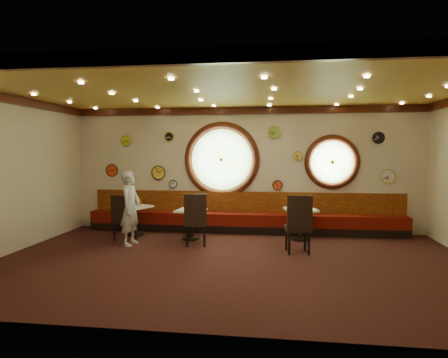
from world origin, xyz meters
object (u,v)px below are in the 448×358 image
table_b (191,221)px  condiment_c_bottle (304,205)px  condiment_a_pepper (134,204)px  condiment_b_pepper (193,208)px  chair_a (122,215)px  waiter (130,208)px  condiment_c_salt (297,206)px  condiment_a_bottle (140,202)px  condiment_b_salt (187,207)px  chair_c (299,220)px  table_c (301,220)px  chair_b (196,216)px  condiment_a_salt (132,204)px  condiment_c_pepper (301,206)px  table_a (135,217)px  condiment_b_bottle (194,206)px

table_b → condiment_c_bottle: bearing=6.4°
condiment_a_pepper → condiment_b_pepper: bearing=-9.8°
chair_a → waiter: waiter is taller
condiment_c_salt → condiment_c_bottle: 0.17m
condiment_c_salt → condiment_a_bottle: size_ratio=0.64×
condiment_a_pepper → waiter: (0.27, -0.96, 0.04)m
chair_a → waiter: size_ratio=0.40×
condiment_b_salt → waiter: waiter is taller
condiment_c_salt → table_b: bearing=-172.4°
condiment_a_pepper → waiter: bearing=-74.1°
chair_c → condiment_a_bottle: size_ratio=4.62×
table_c → chair_b: size_ratio=1.14×
table_c → chair_c: chair_c is taller
condiment_c_bottle → condiment_c_salt: bearing=166.9°
table_c → condiment_a_salt: (-4.09, 0.01, 0.31)m
table_c → condiment_a_pepper: (-4.02, -0.03, 0.32)m
table_c → condiment_c_pepper: condiment_c_pepper is taller
chair_a → condiment_c_pepper: bearing=29.7°
chair_c → condiment_a_salt: chair_c is taller
table_c → chair_c: 1.31m
table_a → condiment_c_salt: (3.93, 0.07, 0.33)m
condiment_b_bottle → condiment_c_salt: bearing=6.9°
chair_c → condiment_b_pepper: 2.59m
table_c → waiter: size_ratio=0.50×
chair_b → condiment_a_salt: 2.02m
table_c → condiment_a_pepper: size_ratio=7.75×
chair_b → condiment_b_bottle: bearing=94.4°
condiment_a_salt → condiment_c_salt: (4.02, 0.07, 0.01)m
table_a → table_c: bearing=-0.1°
table_c → condiment_a_bottle: (-3.91, 0.12, 0.34)m
condiment_c_pepper → condiment_b_bottle: size_ratio=0.58×
condiment_a_salt → condiment_b_bottle: bearing=-7.9°
condiment_a_salt → condiment_b_bottle: (1.61, -0.22, 0.02)m
condiment_b_salt → condiment_a_pepper: 1.38m
condiment_b_salt → condiment_a_bottle: 1.31m
chair_b → condiment_c_pepper: (2.30, 0.89, 0.13)m
condiment_a_bottle → condiment_b_bottle: (1.43, -0.33, -0.01)m
table_c → chair_a: chair_a is taller
table_a → condiment_c_bottle: 4.11m
condiment_a_salt → waiter: (0.34, -0.99, 0.04)m
condiment_c_pepper → condiment_a_bottle: condiment_a_bottle is taller
condiment_c_salt → condiment_a_bottle: bearing=179.4°
table_a → condiment_c_salt: 3.95m
condiment_b_salt → condiment_c_pepper: (2.65, 0.20, 0.05)m
condiment_b_pepper → condiment_b_bottle: (0.02, 0.07, 0.04)m
chair_c → table_b: bearing=150.0°
table_a → condiment_a_salt: bearing=178.4°
condiment_a_pepper → table_c: bearing=0.4°
chair_a → condiment_b_bottle: (1.60, 0.43, 0.19)m
condiment_a_pepper → condiment_b_pepper: 1.54m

